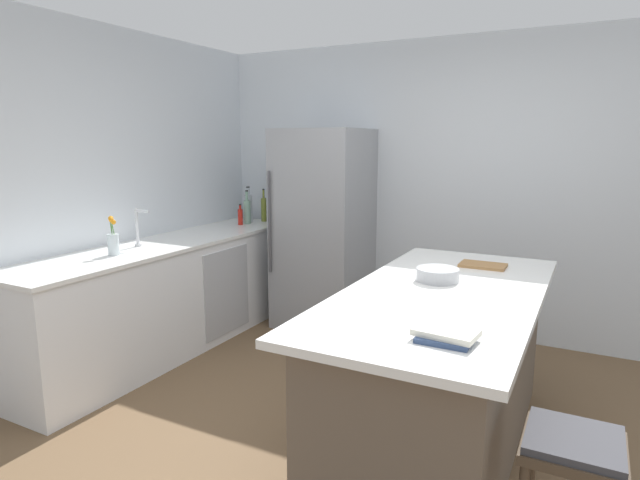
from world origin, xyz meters
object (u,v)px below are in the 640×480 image
object	(u,v)px
bar_stool	(572,464)
mixing_bowl	(438,275)
refrigerator	(323,229)
flower_vase	(113,242)
gin_bottle	(247,211)
cutting_board	(483,265)
cookbook_stack	(446,335)
kitchen_island	(440,371)
olive_oil_bottle	(264,209)
sink_faucet	(138,227)
hot_sauce_bottle	(240,216)
soda_bottle	(248,208)

from	to	relation	value
bar_stool	mixing_bowl	size ratio (longest dim) A/B	2.62
refrigerator	bar_stool	bearing A→B (deg)	-45.51
bar_stool	flower_vase	xyz separation A→B (m)	(-3.05, 0.57, 0.49)
gin_bottle	cutting_board	xyz separation A→B (m)	(2.45, -0.88, -0.10)
bar_stool	cookbook_stack	bearing A→B (deg)	-177.68
kitchen_island	olive_oil_bottle	bearing A→B (deg)	142.83
mixing_bowl	bar_stool	bearing A→B (deg)	-48.47
kitchen_island	cookbook_stack	xyz separation A→B (m)	(0.19, -0.70, 0.48)
refrigerator	sink_faucet	xyz separation A→B (m)	(-0.90, -1.38, 0.15)
flower_vase	cookbook_stack	size ratio (longest dim) A/B	1.09
sink_faucet	hot_sauce_bottle	distance (m)	1.26
cookbook_stack	olive_oil_bottle	bearing A→B (deg)	135.57
sink_faucet	flower_vase	bearing A→B (deg)	-75.77
olive_oil_bottle	cookbook_stack	distance (m)	3.52
olive_oil_bottle	hot_sauce_bottle	bearing A→B (deg)	-104.05
kitchen_island	gin_bottle	xyz separation A→B (m)	(-2.38, 1.55, 0.57)
sink_faucet	gin_bottle	distance (m)	1.35
cutting_board	mixing_bowl	bearing A→B (deg)	-108.64
soda_bottle	cookbook_stack	bearing A→B (deg)	-41.91
hot_sauce_bottle	cutting_board	xyz separation A→B (m)	(2.47, -0.79, -0.05)
soda_bottle	cutting_board	size ratio (longest dim) A/B	1.27
refrigerator	soda_bottle	distance (m)	0.91
kitchen_island	cutting_board	distance (m)	0.82
flower_vase	mixing_bowl	distance (m)	2.30
cookbook_stack	mixing_bowl	xyz separation A→B (m)	(-0.28, 0.89, 0.01)
kitchen_island	bar_stool	xyz separation A→B (m)	(0.69, -0.68, 0.05)
soda_bottle	mixing_bowl	xyz separation A→B (m)	(2.35, -1.47, -0.09)
kitchen_island	sink_faucet	bearing A→B (deg)	175.24
sink_faucet	olive_oil_bottle	distance (m)	1.56
flower_vase	soda_bottle	bearing A→B (deg)	92.26
refrigerator	flower_vase	distance (m)	1.89
refrigerator	sink_faucet	distance (m)	1.66
bar_stool	sink_faucet	bearing A→B (deg)	164.17
refrigerator	cutting_board	bearing A→B (deg)	-29.52
soda_bottle	gin_bottle	distance (m)	0.12
flower_vase	sink_faucet	bearing A→B (deg)	104.23
gin_bottle	mixing_bowl	xyz separation A→B (m)	(2.29, -1.36, -0.07)
refrigerator	flower_vase	size ratio (longest dim) A/B	6.43
sink_faucet	cookbook_stack	bearing A→B (deg)	-18.99
gin_bottle	hot_sauce_bottle	distance (m)	0.10
cookbook_stack	gin_bottle	bearing A→B (deg)	138.75
kitchen_island	refrigerator	distance (m)	2.26
kitchen_island	sink_faucet	xyz separation A→B (m)	(-2.44, 0.20, 0.60)
refrigerator	cutting_board	xyz separation A→B (m)	(1.62, -0.92, 0.02)
soda_bottle	refrigerator	bearing A→B (deg)	-4.44
soda_bottle	hot_sauce_bottle	bearing A→B (deg)	-77.94
kitchen_island	hot_sauce_bottle	world-z (taller)	hot_sauce_bottle
hot_sauce_bottle	cutting_board	bearing A→B (deg)	-17.71
cookbook_stack	mixing_bowl	bearing A→B (deg)	107.35
hot_sauce_bottle	mixing_bowl	world-z (taller)	hot_sauce_bottle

